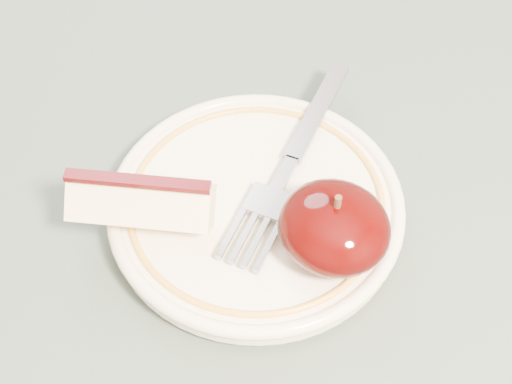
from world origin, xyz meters
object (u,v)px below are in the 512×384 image
Objects in this scene: plate at (256,206)px; table at (274,252)px; fork at (291,161)px; apple_half at (334,227)px.

table is at bearing 101.85° from plate.
plate is 1.03× the size of fork.
apple_half is 0.07m from fork.
table is 0.11m from fork.
apple_half is (0.06, -0.03, 0.13)m from table.
table is 0.14m from apple_half.
fork is at bearing 145.81° from apple_half.
plate is at bearing 165.52° from fork.
apple_half is at bearing -0.24° from plate.
table is 5.08× the size of fork.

